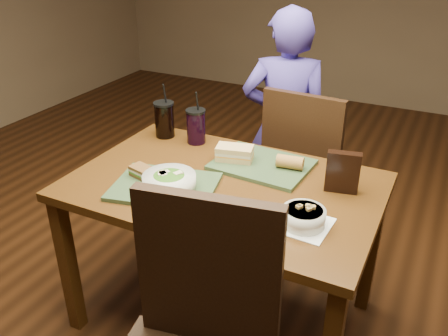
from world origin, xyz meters
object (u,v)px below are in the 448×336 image
at_px(soup_bowl, 304,217).
at_px(dining_table, 224,201).
at_px(salad_bowl, 169,181).
at_px(cup_berry, 196,126).
at_px(sandwich_near, 141,171).
at_px(baguette_far, 290,162).
at_px(sandwich_far, 235,153).
at_px(chip_bag, 343,172).
at_px(diner, 284,127).
at_px(tray_far, 262,165).
at_px(chair_far, 304,166).
at_px(baguette_near, 183,200).
at_px(tray_near, 165,187).
at_px(cup_cola, 164,119).

bearing_deg(soup_bowl, dining_table, 158.55).
relative_size(salad_bowl, cup_berry, 0.81).
relative_size(sandwich_near, baguette_far, 0.92).
distance_m(sandwich_far, chip_bag, 0.50).
distance_m(sandwich_near, cup_berry, 0.45).
bearing_deg(sandwich_near, diner, 73.92).
bearing_deg(tray_far, chair_far, 82.77).
bearing_deg(baguette_near, chip_bag, 40.56).
bearing_deg(baguette_near, cup_berry, 115.30).
xyz_separation_m(dining_table, tray_near, (-0.20, -0.16, 0.10)).
xyz_separation_m(soup_bowl, cup_cola, (-0.90, 0.47, 0.06)).
bearing_deg(tray_far, baguette_near, -104.00).
relative_size(chair_far, diner, 0.72).
distance_m(chair_far, diner, 0.29).
xyz_separation_m(salad_bowl, chip_bag, (0.62, 0.33, 0.03)).
bearing_deg(sandwich_far, chair_far, 69.64).
height_order(salad_bowl, cup_cola, cup_cola).
xyz_separation_m(salad_bowl, baguette_near, (0.13, -0.10, -0.00)).
bearing_deg(chip_bag, cup_cola, 159.08).
bearing_deg(salad_bowl, chair_far, 70.45).
distance_m(soup_bowl, sandwich_far, 0.56).
bearing_deg(salad_bowl, dining_table, 47.50).
height_order(dining_table, cup_cola, cup_cola).
bearing_deg(baguette_far, chair_far, 98.14).
height_order(sandwich_near, baguette_far, baguette_far).
bearing_deg(sandwich_far, sandwich_near, -131.69).
bearing_deg(chair_far, sandwich_near, -119.85).
distance_m(dining_table, chair_far, 0.72).
bearing_deg(dining_table, salad_bowl, -132.50).
bearing_deg(soup_bowl, diner, 113.41).
relative_size(baguette_near, chip_bag, 0.75).
bearing_deg(cup_cola, diner, 50.36).
bearing_deg(sandwich_near, chair_far, 60.15).
bearing_deg(dining_table, diner, 92.66).
bearing_deg(baguette_far, cup_berry, 169.98).
distance_m(dining_table, chip_bag, 0.52).
height_order(tray_far, chip_bag, chip_bag).
bearing_deg(soup_bowl, cup_cola, 152.42).
height_order(tray_near, cup_berry, cup_berry).
bearing_deg(soup_bowl, baguette_far, 116.20).
bearing_deg(dining_table, chip_bag, 18.08).
xyz_separation_m(sandwich_far, chip_bag, (0.50, -0.04, 0.04)).
bearing_deg(diner, soup_bowl, 95.00).
relative_size(salad_bowl, cup_cola, 0.77).
bearing_deg(tray_near, soup_bowl, -0.26).
distance_m(tray_near, salad_bowl, 0.06).
distance_m(tray_far, chip_bag, 0.39).
relative_size(tray_near, soup_bowl, 2.05).
xyz_separation_m(baguette_near, cup_cola, (-0.46, 0.59, 0.04)).
distance_m(tray_far, cup_berry, 0.42).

